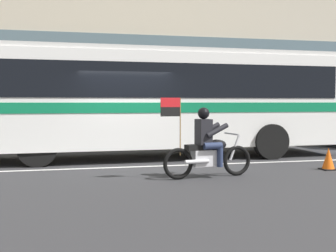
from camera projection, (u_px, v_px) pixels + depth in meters
The scene contains 8 objects.
ground_plane at pixel (127, 164), 11.84m from camera, with size 60.00×60.00×0.00m, color #2B2B2D.
sidewalk_curb at pixel (109, 144), 16.79m from camera, with size 28.00×3.80×0.15m, color #A39E93.
lane_center_stripe at pixel (130, 167), 11.26m from camera, with size 26.60×0.14×0.01m, color silver.
office_building_facade at pixel (103, 12), 18.71m from camera, with size 28.00×0.89×11.09m.
transit_bus at pixel (159, 95), 13.16m from camera, with size 11.36×2.87×3.22m.
motorcycle_with_rider at pixel (207, 148), 9.65m from camera, with size 2.18×0.68×1.78m.
fire_hydrant at pixel (175, 134), 15.95m from camera, with size 0.22×0.30×0.75m.
traffic_cone at pixel (328, 159), 10.80m from camera, with size 0.36×0.36×0.55m.
Camera 1 is at (-1.61, -11.71, 1.68)m, focal length 46.54 mm.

